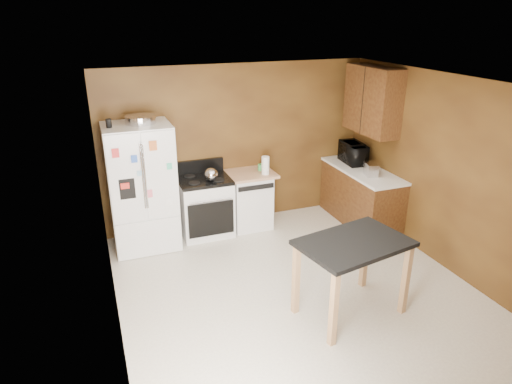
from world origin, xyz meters
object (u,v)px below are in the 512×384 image
pen_cup (109,123)px  paper_towel (265,165)px  roasting_pan (140,119)px  island (353,253)px  toaster (371,169)px  dishwasher (249,199)px  green_canister (261,167)px  microwave (353,154)px  kettle (211,175)px  refrigerator (142,187)px  gas_range (205,205)px

pen_cup → paper_towel: bearing=0.0°
roasting_pan → island: (1.84, -2.50, -1.09)m
pen_cup → toaster: bearing=-9.9°
toaster → dishwasher: (-1.67, 0.77, -0.54)m
pen_cup → green_canister: size_ratio=1.14×
green_canister → island: 2.59m
roasting_pan → toaster: size_ratio=1.61×
green_canister → microwave: (1.54, -0.19, 0.11)m
roasting_pan → green_canister: bearing=2.4°
pen_cup → dishwasher: (1.97, 0.14, -1.40)m
roasting_pan → toaster: bearing=-13.0°
paper_towel → kettle: bearing=-177.8°
island → dishwasher: bearing=96.5°
pen_cup → dishwasher: bearing=4.1°
kettle → roasting_pan: bearing=171.2°
microwave → island: microwave is taller
kettle → refrigerator: bearing=174.9°
roasting_pan → island: 3.30m
kettle → refrigerator: refrigerator is taller
kettle → dishwasher: kettle is taller
pen_cup → gas_range: size_ratio=0.10×
gas_range → dishwasher: size_ratio=1.24×
paper_towel → roasting_pan: bearing=176.5°
refrigerator → dishwasher: bearing=3.0°
microwave → refrigerator: size_ratio=0.30×
kettle → island: 2.55m
paper_towel → green_canister: (-0.00, 0.18, -0.09)m
roasting_pan → microwave: 3.40m
kettle → paper_towel: size_ratio=0.72×
refrigerator → dishwasher: size_ratio=2.02×
island → green_canister: bearing=91.7°
refrigerator → island: size_ratio=1.39×
pen_cup → green_canister: (2.18, 0.18, -0.92)m
green_canister → dishwasher: 0.53m
green_canister → pen_cup: bearing=-175.2°
kettle → island: (0.94, -2.36, -0.24)m
paper_towel → dishwasher: 0.63m
roasting_pan → refrigerator: (-0.07, -0.05, -0.95)m
dishwasher → toaster: bearing=-24.9°
refrigerator → island: bearing=-52.0°
refrigerator → island: refrigerator is taller
toaster → refrigerator: bearing=-176.5°
paper_towel → refrigerator: size_ratio=0.15×
paper_towel → toaster: paper_towel is taller
toaster → gas_range: size_ratio=0.23×
toaster → gas_range: gas_range is taller
pen_cup → refrigerator: (0.34, 0.06, -0.96)m
kettle → microwave: (2.40, 0.03, 0.05)m
paper_towel → dishwasher: paper_towel is taller
pen_cup → dishwasher: pen_cup is taller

